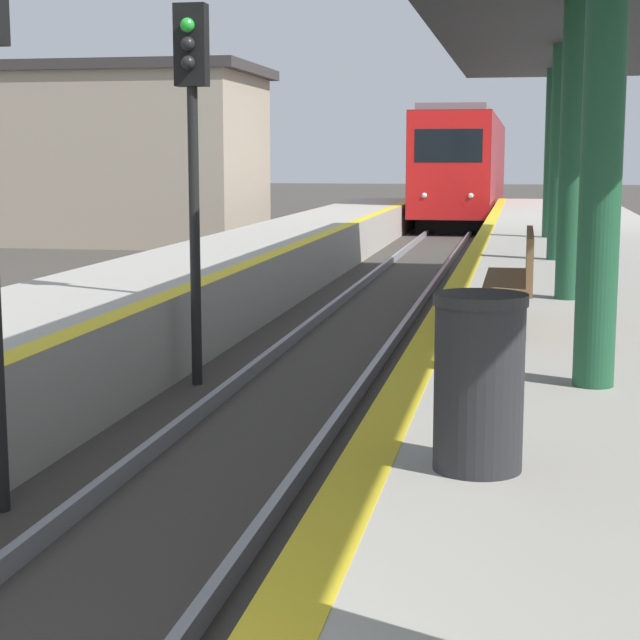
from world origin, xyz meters
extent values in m
cube|color=black|center=(0.00, 44.99, 0.28)|extent=(2.34, 20.87, 0.55)
cube|color=maroon|center=(0.00, 44.99, 2.33)|extent=(2.75, 23.19, 3.57)
cube|color=red|center=(0.00, 33.48, 2.33)|extent=(2.69, 0.16, 3.50)
cube|color=black|center=(0.00, 33.42, 2.96)|extent=(2.20, 0.06, 1.07)
cube|color=slate|center=(0.00, 44.99, 4.24)|extent=(2.34, 22.03, 0.24)
sphere|color=white|center=(-0.76, 33.42, 1.35)|extent=(0.18, 0.18, 0.18)
sphere|color=white|center=(0.76, 33.42, 1.35)|extent=(0.18, 0.18, 0.18)
cylinder|color=black|center=(-1.24, 9.96, 1.70)|extent=(0.12, 0.12, 3.40)
cube|color=black|center=(-1.24, 9.96, 3.85)|extent=(0.36, 0.20, 0.90)
sphere|color=green|center=(-1.24, 9.83, 4.06)|extent=(0.16, 0.16, 0.16)
sphere|color=black|center=(-1.24, 9.83, 3.85)|extent=(0.16, 0.16, 0.16)
sphere|color=black|center=(-1.24, 9.83, 3.65)|extent=(0.16, 0.16, 0.16)
cylinder|color=#1E5133|center=(2.97, 5.96, 2.68)|extent=(0.29, 0.29, 3.33)
cylinder|color=#1E5133|center=(2.97, 10.74, 2.68)|extent=(0.29, 0.29, 3.33)
cylinder|color=#1E5133|center=(2.97, 15.51, 2.68)|extent=(0.29, 0.29, 3.33)
cylinder|color=#1E5133|center=(2.97, 20.28, 2.68)|extent=(0.29, 0.29, 3.33)
cylinder|color=#262628|center=(2.24, 3.72, 1.44)|extent=(0.47, 0.47, 0.87)
cylinder|color=#262626|center=(2.24, 3.72, 1.91)|extent=(0.49, 0.49, 0.06)
cube|color=brown|center=(2.33, 8.51, 1.45)|extent=(0.44, 1.83, 0.08)
cube|color=brown|center=(2.52, 8.51, 1.71)|extent=(0.06, 1.83, 0.44)
cube|color=#262628|center=(2.33, 7.78, 1.21)|extent=(0.35, 0.08, 0.40)
cube|color=#262628|center=(2.33, 9.25, 1.21)|extent=(0.35, 0.08, 0.40)
cube|color=tan|center=(-11.45, 29.51, 2.50)|extent=(11.60, 5.49, 5.01)
cube|color=#383333|center=(-11.45, 29.51, 5.16)|extent=(12.17, 5.77, 0.30)
camera|label=1|loc=(2.45, -1.76, 2.64)|focal=60.00mm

